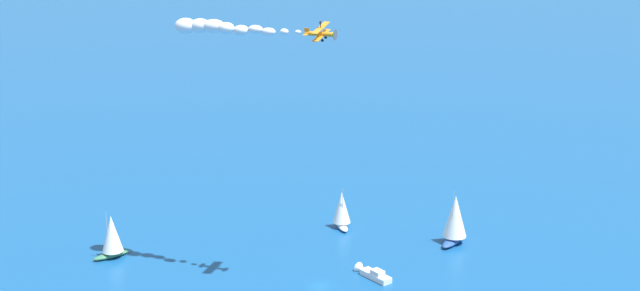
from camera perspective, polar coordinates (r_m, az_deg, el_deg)
name	(u,v)px	position (r m, az deg, el deg)	size (l,w,h in m)	color
ground_plane	(320,286)	(185.90, 0.00, -9.60)	(2000.00, 2000.00, 0.00)	navy
sailboat_near_centre	(342,209)	(217.60, 1.49, -4.39)	(8.87, 5.55, 11.05)	white
motorboat_far_port	(372,273)	(190.40, 3.56, -8.75)	(9.61, 8.15, 2.93)	white
sailboat_far_stbd	(455,219)	(209.52, 9.22, -4.98)	(10.75, 8.73, 14.04)	#23478C
sailboat_trailing	(112,236)	(204.83, -14.08, -6.04)	(7.56, 8.80, 11.76)	#33704C
biplane_lead	(321,33)	(170.12, 0.09, 7.69)	(7.32, 7.13, 3.68)	orange
wingwalker_lead	(320,23)	(169.41, 0.03, 8.38)	(1.40, 0.67, 1.53)	black
smoke_trail_lead	(212,27)	(181.34, -7.40, 8.06)	(14.32, 28.57, 4.13)	silver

